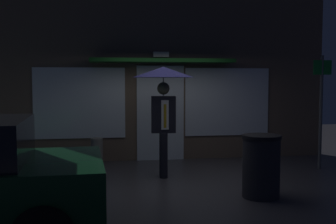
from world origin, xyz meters
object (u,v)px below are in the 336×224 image
Objects in this scene: trash_bin at (261,166)px; street_sign_post at (321,105)px; person_with_umbrella at (163,89)px; sidewalk_bollard at (97,152)px.

street_sign_post is at bearing 42.54° from trash_bin.
person_with_umbrella is at bearing -175.96° from street_sign_post.
street_sign_post is at bearing -11.20° from sidewalk_bollard.
trash_bin is at bearing -45.76° from person_with_umbrella.
person_with_umbrella is 3.40m from street_sign_post.
street_sign_post is (3.37, 0.24, -0.35)m from person_with_umbrella.
person_with_umbrella reaches higher than trash_bin.
trash_bin reaches higher than sidewalk_bollard.
person_with_umbrella is 3.41× the size of sidewalk_bollard.
trash_bin is at bearing -46.91° from sidewalk_bollard.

